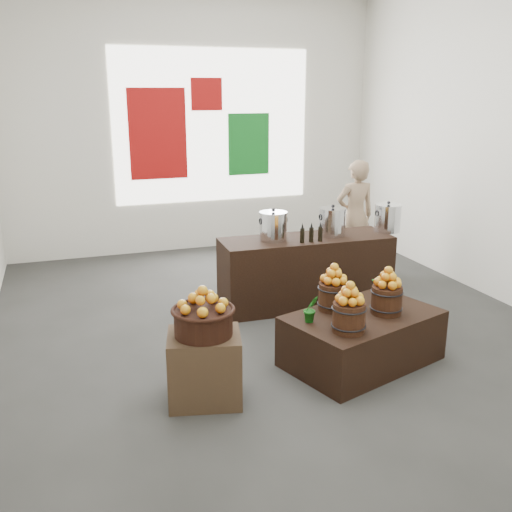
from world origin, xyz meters
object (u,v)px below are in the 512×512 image
object	(u,v)px
wicker_basket	(203,322)
display_table	(362,338)
shopper	(355,216)
crate	(205,367)
stock_pot_left	(273,227)
counter	(306,271)
stock_pot_right	(388,219)
stock_pot_center	(332,223)

from	to	relation	value
wicker_basket	display_table	distance (m)	1.69
display_table	shopper	bearing A→B (deg)	45.44
crate	stock_pot_left	bearing A→B (deg)	54.37
display_table	counter	xyz separation A→B (m)	(0.12, 1.63, 0.18)
stock_pot_left	stock_pot_right	bearing A→B (deg)	-1.81
wicker_basket	stock_pot_right	bearing A→B (deg)	32.23
display_table	stock_pot_left	xyz separation A→B (m)	(-0.30, 1.64, 0.76)
crate	display_table	size ratio (longest dim) A/B	0.42
crate	stock_pot_left	size ratio (longest dim) A/B	1.88
display_table	counter	bearing A→B (deg)	67.93
crate	stock_pot_right	distance (m)	3.41
counter	stock_pot_right	xyz separation A→B (m)	(1.09, -0.03, 0.59)
wicker_basket	stock_pot_right	world-z (taller)	stock_pot_right
wicker_basket	stock_pot_right	xyz separation A→B (m)	(2.83, 1.78, 0.30)
display_table	stock_pot_right	bearing A→B (deg)	35.01
crate	stock_pot_center	xyz separation A→B (m)	(2.07, 1.81, 0.71)
stock_pot_center	wicker_basket	bearing A→B (deg)	-138.88
stock_pot_left	stock_pot_center	xyz separation A→B (m)	(0.76, -0.02, 0.00)
crate	shopper	bearing A→B (deg)	44.11
wicker_basket	counter	size ratio (longest dim) A/B	0.23
counter	stock_pot_left	xyz separation A→B (m)	(-0.43, 0.01, 0.59)
wicker_basket	shopper	xyz separation A→B (m)	(2.98, 2.89, 0.10)
crate	stock_pot_left	xyz separation A→B (m)	(1.31, 1.83, 0.71)
display_table	stock_pot_center	size ratio (longest dim) A/B	4.50
stock_pot_right	shopper	bearing A→B (deg)	82.04
display_table	stock_pot_left	size ratio (longest dim) A/B	4.50
counter	shopper	size ratio (longest dim) A/B	1.29
crate	wicker_basket	xyz separation A→B (m)	(0.00, 0.00, 0.41)
crate	stock_pot_center	bearing A→B (deg)	41.12
display_table	stock_pot_center	distance (m)	1.84
stock_pot_center	shopper	bearing A→B (deg)	49.91
crate	stock_pot_center	distance (m)	2.84
crate	counter	size ratio (longest dim) A/B	0.29
display_table	shopper	size ratio (longest dim) A/B	0.89
counter	crate	bearing A→B (deg)	-131.92
stock_pot_left	shopper	bearing A→B (deg)	32.41
display_table	stock_pot_left	bearing A→B (deg)	82.72
stock_pot_right	stock_pot_center	bearing A→B (deg)	178.19
stock_pot_left	stock_pot_center	world-z (taller)	same
stock_pot_left	stock_pot_right	world-z (taller)	same
crate	shopper	xyz separation A→B (m)	(2.98, 2.89, 0.51)
counter	stock_pot_left	distance (m)	0.73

